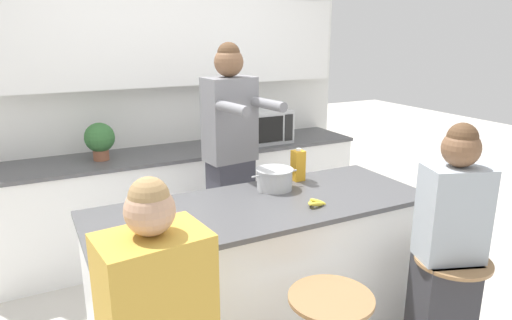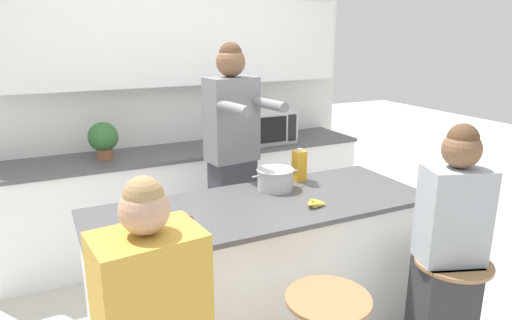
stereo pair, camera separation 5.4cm
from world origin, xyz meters
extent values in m
cube|color=silver|center=(0.00, 1.84, 1.35)|extent=(3.55, 0.06, 2.70)
cube|color=white|center=(0.00, 1.73, 1.83)|extent=(3.26, 0.16, 0.75)
cube|color=white|center=(0.00, 1.50, 0.44)|extent=(3.26, 0.59, 0.88)
cube|color=#4C4C4F|center=(0.00, 1.50, 0.89)|extent=(3.29, 0.62, 0.03)
cube|color=white|center=(0.00, 0.00, 0.48)|extent=(2.02, 0.74, 0.83)
cube|color=#4C4C4F|center=(0.00, 0.00, 0.91)|extent=(2.06, 0.78, 0.03)
cylinder|color=#997047|center=(0.00, -0.71, 0.68)|extent=(0.42, 0.42, 0.02)
cylinder|color=#B7BABC|center=(0.82, -0.72, 0.34)|extent=(0.04, 0.04, 0.66)
cylinder|color=#997047|center=(0.82, -0.72, 0.68)|extent=(0.42, 0.42, 0.02)
cube|color=#383842|center=(0.12, 0.74, 0.50)|extent=(0.33, 0.26, 0.99)
cube|color=slate|center=(0.12, 0.74, 1.30)|extent=(0.39, 0.26, 0.61)
cylinder|color=slate|center=(0.02, 0.44, 1.43)|extent=(0.11, 0.34, 0.07)
cylinder|color=slate|center=(0.30, 0.48, 1.43)|extent=(0.11, 0.34, 0.07)
sphere|color=brown|center=(0.12, 0.74, 1.71)|extent=(0.23, 0.23, 0.21)
sphere|color=#513823|center=(0.12, 0.74, 1.76)|extent=(0.18, 0.18, 0.16)
cube|color=gold|center=(-0.83, -0.69, 0.94)|extent=(0.44, 0.33, 0.49)
sphere|color=tan|center=(-0.83, -0.69, 1.28)|extent=(0.21, 0.21, 0.19)
sphere|color=#A37F51|center=(-0.83, -0.69, 1.33)|extent=(0.17, 0.17, 0.15)
cube|color=#333338|center=(0.81, -0.69, 0.35)|extent=(0.38, 0.35, 0.69)
cube|color=#9EA8B2|center=(0.81, -0.69, 0.96)|extent=(0.39, 0.32, 0.53)
sphere|color=brown|center=(0.81, -0.69, 1.33)|extent=(0.26, 0.26, 0.20)
sphere|color=#513823|center=(0.81, -0.69, 1.38)|extent=(0.21, 0.21, 0.16)
cylinder|color=#B7BABC|center=(0.20, 0.20, 0.99)|extent=(0.23, 0.23, 0.13)
cylinder|color=#B7BABC|center=(0.20, 0.20, 1.05)|extent=(0.24, 0.24, 0.01)
cylinder|color=#B7BABC|center=(0.06, 0.20, 1.03)|extent=(0.05, 0.01, 0.01)
cylinder|color=#B7BABC|center=(0.34, 0.20, 1.03)|extent=(0.05, 0.01, 0.01)
cylinder|color=#B7BABC|center=(-0.80, -0.22, 0.95)|extent=(0.24, 0.24, 0.06)
cylinder|color=#DB4C51|center=(-0.54, -0.13, 0.96)|extent=(0.08, 0.08, 0.08)
torus|color=#DB4C51|center=(-0.49, -0.13, 0.97)|extent=(0.04, 0.01, 0.04)
ellipsoid|color=yellow|center=(0.25, -0.20, 0.94)|extent=(0.11, 0.04, 0.05)
ellipsoid|color=yellow|center=(0.23, -0.17, 0.94)|extent=(0.08, 0.10, 0.05)
ellipsoid|color=yellow|center=(0.28, -0.17, 0.94)|extent=(0.09, 0.09, 0.05)
cube|color=gold|center=(0.43, 0.28, 1.03)|extent=(0.08, 0.08, 0.21)
cylinder|color=white|center=(0.43, 0.28, 1.14)|extent=(0.03, 0.03, 0.02)
cube|color=#B2B5B7|center=(0.79, 1.47, 1.06)|extent=(0.46, 0.38, 0.31)
cube|color=black|center=(0.75, 1.27, 1.06)|extent=(0.29, 0.01, 0.23)
cube|color=black|center=(0.96, 1.28, 1.06)|extent=(0.08, 0.01, 0.25)
cylinder|color=#93563D|center=(-0.68, 1.50, 0.95)|extent=(0.12, 0.12, 0.08)
sphere|color=#336633|center=(-0.68, 1.50, 1.09)|extent=(0.24, 0.24, 0.24)
camera|label=1|loc=(-1.20, -2.25, 1.91)|focal=32.00mm
camera|label=2|loc=(-1.15, -2.27, 1.91)|focal=32.00mm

